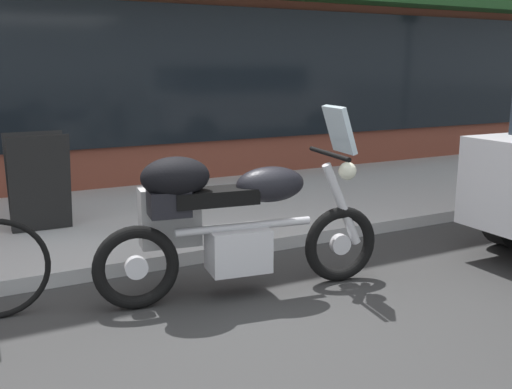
# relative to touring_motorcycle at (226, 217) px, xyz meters

# --- Properties ---
(ground_plane) EXTENTS (80.00, 80.00, 0.00)m
(ground_plane) POSITION_rel_touring_motorcycle_xyz_m (-0.08, -0.65, -0.59)
(ground_plane) COLOR #303030
(touring_motorcycle) EXTENTS (2.18, 0.85, 1.38)m
(touring_motorcycle) POSITION_rel_touring_motorcycle_xyz_m (0.00, 0.00, 0.00)
(touring_motorcycle) COLOR black
(touring_motorcycle) RESTS_ON ground_plane
(sandwich_board_sign) EXTENTS (0.55, 0.41, 0.93)m
(sandwich_board_sign) POSITION_rel_touring_motorcycle_xyz_m (-1.01, 2.04, -0.01)
(sandwich_board_sign) COLOR black
(sandwich_board_sign) RESTS_ON sidewalk_curb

